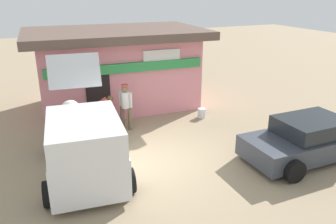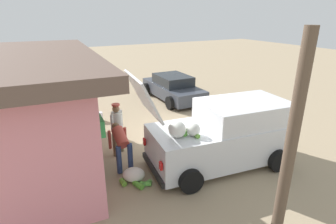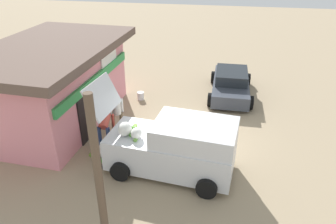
{
  "view_description": "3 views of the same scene",
  "coord_description": "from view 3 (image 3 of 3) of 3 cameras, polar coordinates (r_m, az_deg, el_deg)",
  "views": [
    {
      "loc": [
        -3.53,
        -8.8,
        4.95
      ],
      "look_at": [
        0.77,
        0.9,
        1.02
      ],
      "focal_mm": 36.19,
      "sensor_mm": 36.0,
      "label": 1
    },
    {
      "loc": [
        -7.92,
        4.58,
        4.32
      ],
      "look_at": [
        0.48,
        0.23,
        0.83
      ],
      "focal_mm": 28.78,
      "sensor_mm": 36.0,
      "label": 2
    },
    {
      "loc": [
        -10.74,
        -1.55,
        6.79
      ],
      "look_at": [
        -0.4,
        0.34,
        1.19
      ],
      "focal_mm": 34.14,
      "sensor_mm": 36.0,
      "label": 3
    }
  ],
  "objects": [
    {
      "name": "paint_bucket",
      "position": [
        15.6,
        -4.9,
        2.91
      ],
      "size": [
        0.32,
        0.32,
        0.38
      ],
      "primitive_type": "cylinder",
      "color": "silver",
      "rests_on": "ground_plane"
    },
    {
      "name": "ground_plane",
      "position": [
        12.8,
        1.82,
        -4.01
      ],
      "size": [
        60.0,
        60.0,
        0.0
      ],
      "primitive_type": "plane",
      "color": "#9E896B"
    },
    {
      "name": "delivery_van",
      "position": [
        10.4,
        1.33,
        -6.19
      ],
      "size": [
        2.56,
        4.78,
        2.92
      ],
      "color": "silver",
      "rests_on": "ground_plane"
    },
    {
      "name": "customer_bending",
      "position": [
        12.05,
        -11.19,
        -2.24
      ],
      "size": [
        0.81,
        0.57,
        1.3
      ],
      "color": "navy",
      "rests_on": "ground_plane"
    },
    {
      "name": "unloaded_banana_pile",
      "position": [
        11.71,
        -12.08,
        -7.06
      ],
      "size": [
        0.84,
        0.78,
        0.39
      ],
      "color": "silver",
      "rests_on": "ground_plane"
    },
    {
      "name": "vendor_standing",
      "position": [
        12.64,
        -9.16,
        0.27
      ],
      "size": [
        0.48,
        0.48,
        1.7
      ],
      "color": "#726047",
      "rests_on": "ground_plane"
    },
    {
      "name": "utility_pole",
      "position": [
        7.59,
        -12.33,
        -11.11
      ],
      "size": [
        0.2,
        0.2,
        4.16
      ],
      "primitive_type": "cylinder",
      "color": "brown",
      "rests_on": "ground_plane"
    },
    {
      "name": "storefront_bar",
      "position": [
        13.85,
        -19.65,
        4.86
      ],
      "size": [
        7.58,
        5.05,
        3.3
      ],
      "color": "pink",
      "rests_on": "ground_plane"
    },
    {
      "name": "parked_sedan",
      "position": [
        16.18,
        11.16,
        5.01
      ],
      "size": [
        4.19,
        2.08,
        1.28
      ],
      "color": "#383D47",
      "rests_on": "ground_plane"
    }
  ]
}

